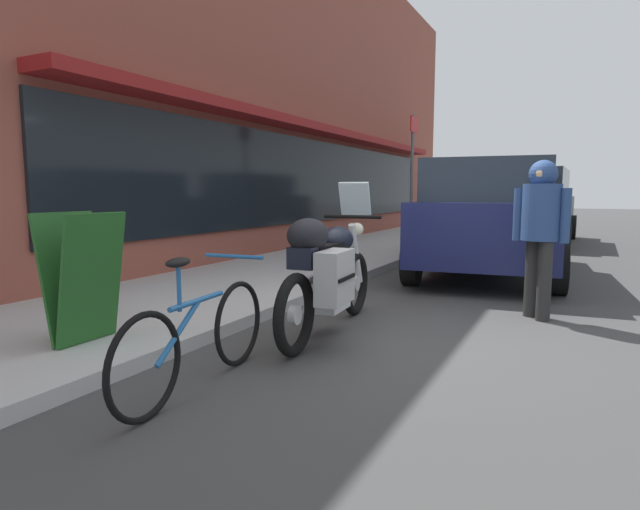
{
  "coord_description": "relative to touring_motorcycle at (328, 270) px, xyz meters",
  "views": [
    {
      "loc": [
        -4.62,
        -1.6,
        1.32
      ],
      "look_at": [
        -0.11,
        0.67,
        0.7
      ],
      "focal_mm": 29.2,
      "sensor_mm": 36.0,
      "label": 1
    }
  ],
  "objects": [
    {
      "name": "ground_plane",
      "position": [
        0.43,
        -0.42,
        -0.61
      ],
      "size": [
        80.0,
        80.0,
        0.0
      ],
      "primitive_type": "plane",
      "color": "#3B3B3B"
    },
    {
      "name": "storefront_building",
      "position": [
        6.62,
        3.59,
        3.05
      ],
      "size": [
        20.38,
        0.9,
        7.5
      ],
      "color": "brown",
      "rests_on": "ground_plane"
    },
    {
      "name": "sidewalk_curb",
      "position": [
        9.43,
        2.12,
        -0.55
      ],
      "size": [
        30.0,
        2.62,
        0.12
      ],
      "color": "#ACACAC",
      "rests_on": "ground_plane"
    },
    {
      "name": "touring_motorcycle",
      "position": [
        0.0,
        0.0,
        0.0
      ],
      "size": [
        2.21,
        0.77,
        1.42
      ],
      "color": "black",
      "rests_on": "ground_plane"
    },
    {
      "name": "parked_bicycle",
      "position": [
        -1.55,
        0.21,
        -0.26
      ],
      "size": [
        1.7,
        0.48,
        0.91
      ],
      "color": "black",
      "rests_on": "ground_plane"
    },
    {
      "name": "parked_minivan",
      "position": [
        4.4,
        -0.73,
        0.32
      ],
      "size": [
        4.77,
        2.44,
        1.76
      ],
      "color": "#191E4C",
      "rests_on": "ground_plane"
    },
    {
      "name": "pedestrian_walking",
      "position": [
        1.57,
        -1.66,
        0.41
      ],
      "size": [
        0.45,
        0.55,
        1.63
      ],
      "color": "#252525",
      "rests_on": "ground_plane"
    },
    {
      "name": "sandwich_board_sign",
      "position": [
        -1.4,
        1.49,
        0.03
      ],
      "size": [
        0.55,
        0.43,
        1.03
      ],
      "color": "#1E511E",
      "rests_on": "sidewalk_curb"
    },
    {
      "name": "parking_sign_pole",
      "position": [
        6.68,
        1.24,
        1.14
      ],
      "size": [
        0.44,
        0.07,
        2.79
      ],
      "color": "#59595B",
      "rests_on": "sidewalk_curb"
    },
    {
      "name": "parked_car_down_block",
      "position": [
        10.2,
        -0.86,
        0.36
      ],
      "size": [
        4.66,
        2.13,
        1.87
      ],
      "color": "black",
      "rests_on": "ground_plane"
    }
  ]
}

